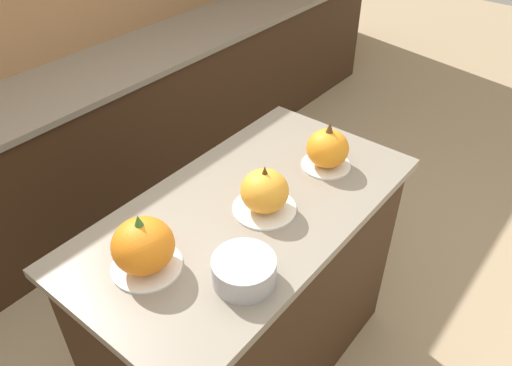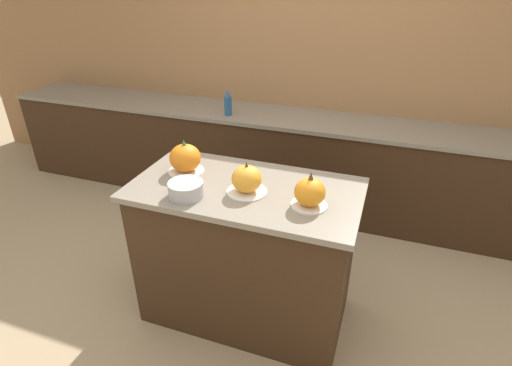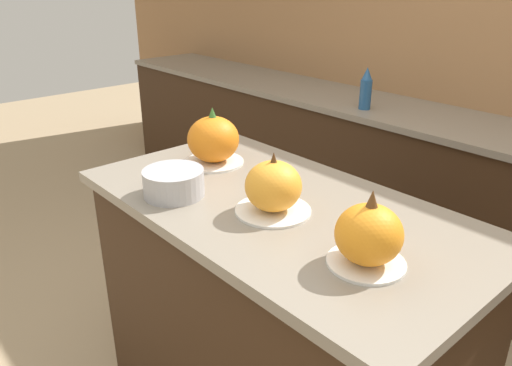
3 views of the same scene
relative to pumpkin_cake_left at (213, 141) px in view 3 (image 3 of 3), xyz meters
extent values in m
cube|color=#382314|center=(0.41, -0.06, -0.58)|extent=(1.25, 0.64, 0.92)
cube|color=gray|center=(0.41, -0.06, -0.10)|extent=(1.31, 0.70, 0.03)
cube|color=#382314|center=(0.41, 1.40, -0.61)|extent=(6.00, 0.56, 0.85)
cube|color=gray|center=(0.41, 1.40, -0.17)|extent=(6.00, 0.60, 0.03)
cylinder|color=white|center=(0.00, 0.00, -0.08)|extent=(0.22, 0.22, 0.01)
ellipsoid|color=orange|center=(0.00, 0.00, 0.00)|extent=(0.19, 0.19, 0.17)
cone|color=#38702D|center=(0.00, 0.00, 0.10)|extent=(0.03, 0.03, 0.04)
cylinder|color=white|center=(0.44, -0.11, -0.08)|extent=(0.22, 0.22, 0.01)
ellipsoid|color=orange|center=(0.44, -0.11, 0.00)|extent=(0.17, 0.17, 0.15)
cone|color=#4C2D14|center=(0.44, -0.11, 0.08)|extent=(0.02, 0.02, 0.03)
cylinder|color=white|center=(0.79, -0.14, -0.08)|extent=(0.19, 0.19, 0.01)
ellipsoid|color=orange|center=(0.79, -0.14, 0.00)|extent=(0.16, 0.16, 0.15)
cone|color=brown|center=(0.79, -0.14, 0.09)|extent=(0.03, 0.03, 0.04)
cylinder|color=#235184|center=(-0.26, 1.25, -0.07)|extent=(0.07, 0.07, 0.16)
cone|color=#235184|center=(-0.26, 1.25, 0.05)|extent=(0.06, 0.06, 0.07)
cylinder|color=#ADADB2|center=(0.14, -0.27, -0.04)|extent=(0.19, 0.19, 0.08)
camera|label=1|loc=(-0.61, -0.92, 1.05)|focal=35.00mm
camera|label=2|loc=(1.13, -1.91, 1.00)|focal=28.00mm
camera|label=3|loc=(1.39, -1.03, 0.57)|focal=35.00mm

